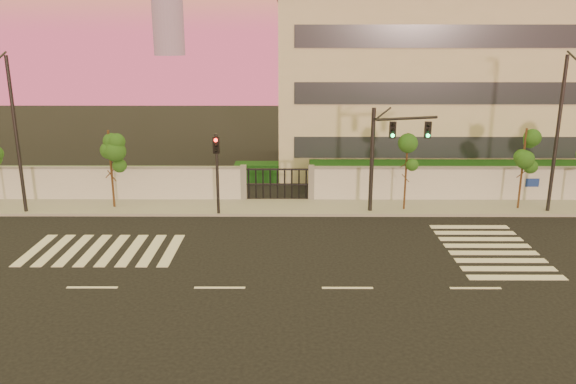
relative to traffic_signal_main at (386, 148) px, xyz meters
name	(u,v)px	position (x,y,z in m)	size (l,w,h in m)	color
ground	(347,288)	(-2.93, -9.71, -3.69)	(120.00, 120.00, 0.00)	black
sidewalk	(329,207)	(-2.93, 0.79, -3.62)	(60.00, 3.00, 0.15)	gray
perimeter_wall	(330,184)	(-2.83, 2.29, -2.62)	(60.00, 0.36, 2.20)	#B7BABF
hedge_row	(343,177)	(-1.77, 5.03, -2.87)	(41.00, 4.25, 1.80)	black
institutional_building	(442,83)	(6.07, 12.28, 2.46)	(24.40, 12.40, 12.25)	beige
road_markings	(305,252)	(-4.52, -5.95, -3.68)	(57.00, 7.62, 0.02)	silver
street_tree_c	(110,151)	(-15.16, 0.66, -0.35)	(1.51, 1.20, 4.54)	#382314
street_tree_d	(407,154)	(1.23, 0.30, -0.42)	(1.34, 1.07, 4.45)	#382314
street_tree_e	(525,150)	(7.70, 0.50, -0.25)	(1.40, 1.11, 4.69)	#382314
traffic_signal_main	(386,148)	(0.00, 0.00, 0.00)	(3.64, 1.16, 5.84)	black
traffic_signal_secondary	(217,164)	(-9.10, -0.57, -0.80)	(0.35, 0.34, 4.55)	black
streetlight_west	(14,127)	(-19.82, -0.42, 1.15)	(0.54, 2.16, 8.97)	black
streetlight_east	(560,127)	(9.13, -0.21, 1.17)	(0.54, 2.16, 8.99)	black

